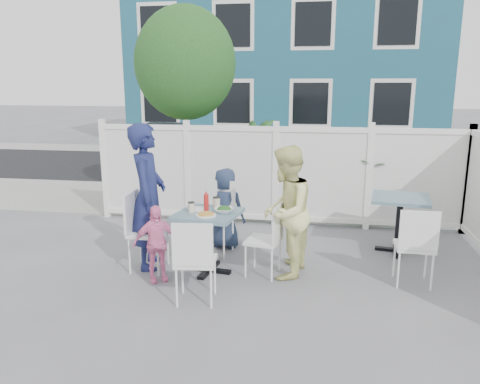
# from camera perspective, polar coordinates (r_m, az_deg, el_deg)

# --- Properties ---
(ground) EXTENTS (80.00, 80.00, 0.00)m
(ground) POSITION_cam_1_polar(r_m,az_deg,el_deg) (5.48, 0.90, -11.21)
(ground) COLOR slate
(near_sidewalk) EXTENTS (24.00, 2.60, 0.01)m
(near_sidewalk) POSITION_cam_1_polar(r_m,az_deg,el_deg) (9.06, 4.39, -1.32)
(near_sidewalk) COLOR gray
(near_sidewalk) RESTS_ON ground
(street) EXTENTS (24.00, 5.00, 0.01)m
(street) POSITION_cam_1_polar(r_m,az_deg,el_deg) (12.67, 5.83, 2.81)
(street) COLOR black
(street) RESTS_ON ground
(far_sidewalk) EXTENTS (24.00, 1.60, 0.01)m
(far_sidewalk) POSITION_cam_1_polar(r_m,az_deg,el_deg) (15.72, 6.53, 4.81)
(far_sidewalk) COLOR gray
(far_sidewalk) RESTS_ON ground
(building) EXTENTS (11.00, 6.00, 6.00)m
(building) POSITION_cam_1_polar(r_m,az_deg,el_deg) (18.99, 5.74, 15.32)
(building) COLOR #1E5163
(building) RESTS_ON ground
(fence_back) EXTENTS (5.86, 0.08, 1.60)m
(fence_back) POSITION_cam_1_polar(r_m,az_deg,el_deg) (7.52, 4.33, 1.77)
(fence_back) COLOR white
(fence_back) RESTS_ON ground
(tree) EXTENTS (1.80, 1.62, 3.59)m
(tree) POSITION_cam_1_polar(r_m,az_deg,el_deg) (8.57, -6.72, 15.27)
(tree) COLOR #382316
(tree) RESTS_ON ground
(utility_cabinet) EXTENTS (0.80, 0.59, 1.42)m
(utility_cabinet) POSITION_cam_1_polar(r_m,az_deg,el_deg) (9.54, -8.80, 3.63)
(utility_cabinet) COLOR gold
(utility_cabinet) RESTS_ON ground
(potted_shrub_a) EXTENTS (1.29, 1.29, 1.64)m
(potted_shrub_a) POSITION_cam_1_polar(r_m,az_deg,el_deg) (8.24, 1.62, 3.07)
(potted_shrub_a) COLOR #164318
(potted_shrub_a) RESTS_ON ground
(potted_shrub_b) EXTENTS (1.71, 1.73, 1.45)m
(potted_shrub_b) POSITION_cam_1_polar(r_m,az_deg,el_deg) (8.15, 15.81, 1.77)
(potted_shrub_b) COLOR #164318
(potted_shrub_b) RESTS_ON ground
(main_table) EXTENTS (0.81, 0.81, 0.75)m
(main_table) POSITION_cam_1_polar(r_m,az_deg,el_deg) (5.65, -3.88, -4.14)
(main_table) COLOR #436073
(main_table) RESTS_ON ground
(spare_table) EXTENTS (0.84, 0.84, 0.78)m
(spare_table) POSITION_cam_1_polar(r_m,az_deg,el_deg) (6.66, 18.91, -2.03)
(spare_table) COLOR #436073
(spare_table) RESTS_ON ground
(chair_left) EXTENTS (0.43, 0.44, 0.97)m
(chair_left) POSITION_cam_1_polar(r_m,az_deg,el_deg) (5.86, -11.94, -3.96)
(chair_left) COLOR white
(chair_left) RESTS_ON ground
(chair_right) EXTENTS (0.45, 0.47, 0.88)m
(chair_right) POSITION_cam_1_polar(r_m,az_deg,el_deg) (5.56, 3.59, -5.21)
(chair_right) COLOR white
(chair_right) RESTS_ON ground
(chair_back) EXTENTS (0.50, 0.49, 0.97)m
(chair_back) POSITION_cam_1_polar(r_m,az_deg,el_deg) (6.36, -2.80, -2.36)
(chair_back) COLOR white
(chair_back) RESTS_ON ground
(chair_near) EXTENTS (0.45, 0.44, 0.91)m
(chair_near) POSITION_cam_1_polar(r_m,az_deg,el_deg) (4.86, -5.57, -7.78)
(chair_near) COLOR white
(chair_near) RESTS_ON ground
(chair_spare) EXTENTS (0.42, 0.41, 0.92)m
(chair_spare) POSITION_cam_1_polar(r_m,az_deg,el_deg) (5.61, 20.67, -5.68)
(chair_spare) COLOR white
(chair_spare) RESTS_ON ground
(man) EXTENTS (0.54, 0.72, 1.80)m
(man) POSITION_cam_1_polar(r_m,az_deg,el_deg) (5.85, -11.14, -0.56)
(man) COLOR #1A2150
(man) RESTS_ON ground
(woman) EXTENTS (0.71, 0.85, 1.57)m
(woman) POSITION_cam_1_polar(r_m,az_deg,el_deg) (5.51, 5.59, -2.47)
(woman) COLOR #E5E443
(woman) RESTS_ON ground
(boy) EXTENTS (0.62, 0.48, 1.13)m
(boy) POSITION_cam_1_polar(r_m,az_deg,el_deg) (6.51, -1.80, -1.98)
(boy) COLOR #22304B
(boy) RESTS_ON ground
(toddler) EXTENTS (0.57, 0.47, 0.91)m
(toddler) POSITION_cam_1_polar(r_m,az_deg,el_deg) (5.51, -10.20, -6.20)
(toddler) COLOR pink
(toddler) RESTS_ON ground
(plate_main) EXTENTS (0.24, 0.24, 0.02)m
(plate_main) POSITION_cam_1_polar(r_m,az_deg,el_deg) (5.46, -4.18, -2.83)
(plate_main) COLOR white
(plate_main) RESTS_ON main_table
(plate_side) EXTENTS (0.21, 0.21, 0.01)m
(plate_side) POSITION_cam_1_polar(r_m,az_deg,el_deg) (5.74, -5.28, -2.06)
(plate_side) COLOR white
(plate_side) RESTS_ON main_table
(salad_bowl) EXTENTS (0.22, 0.22, 0.05)m
(salad_bowl) POSITION_cam_1_polar(r_m,az_deg,el_deg) (5.58, -1.95, -2.25)
(salad_bowl) COLOR white
(salad_bowl) RESTS_ON main_table
(coffee_cup_a) EXTENTS (0.08, 0.08, 0.11)m
(coffee_cup_a) POSITION_cam_1_polar(r_m,az_deg,el_deg) (5.61, -5.95, -1.90)
(coffee_cup_a) COLOR beige
(coffee_cup_a) RESTS_ON main_table
(coffee_cup_b) EXTENTS (0.09, 0.09, 0.13)m
(coffee_cup_b) POSITION_cam_1_polar(r_m,az_deg,el_deg) (5.78, -2.89, -1.33)
(coffee_cup_b) COLOR beige
(coffee_cup_b) RESTS_ON main_table
(ketchup_bottle) EXTENTS (0.06, 0.06, 0.19)m
(ketchup_bottle) POSITION_cam_1_polar(r_m,az_deg,el_deg) (5.67, -4.13, -1.28)
(ketchup_bottle) COLOR red
(ketchup_bottle) RESTS_ON main_table
(salt_shaker) EXTENTS (0.03, 0.03, 0.08)m
(salt_shaker) POSITION_cam_1_polar(r_m,az_deg,el_deg) (5.87, -4.28, -1.39)
(salt_shaker) COLOR white
(salt_shaker) RESTS_ON main_table
(pepper_shaker) EXTENTS (0.03, 0.03, 0.07)m
(pepper_shaker) POSITION_cam_1_polar(r_m,az_deg,el_deg) (5.88, -4.04, -1.38)
(pepper_shaker) COLOR black
(pepper_shaker) RESTS_ON main_table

